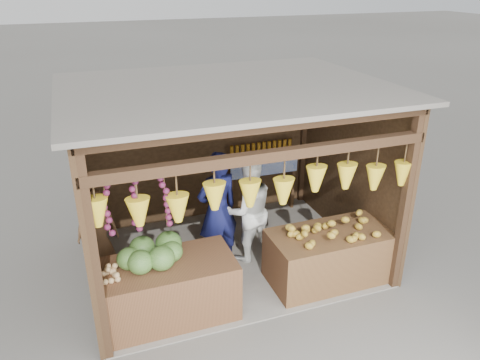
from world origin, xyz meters
name	(u,v)px	position (x,y,z in m)	size (l,w,h in m)	color
ground	(229,258)	(0.00, 0.00, 0.00)	(80.00, 80.00, 0.00)	#514F49
stall_structure	(226,158)	(-0.03, -0.04, 1.67)	(4.30, 3.30, 2.66)	slate
back_shelf	(261,167)	(1.05, 1.28, 0.87)	(1.25, 0.32, 1.32)	#382314
counter_left	(166,291)	(-1.16, -0.99, 0.39)	(1.73, 0.85, 0.78)	#482B18
counter_right	(330,256)	(1.17, -0.99, 0.38)	(1.72, 0.85, 0.76)	#492B18
stool	(103,273)	(-1.85, 0.03, 0.14)	(0.30, 0.30, 0.28)	black
man_standing	(218,210)	(-0.18, -0.06, 0.89)	(0.65, 0.43, 1.79)	#131648
woman_standing	(248,210)	(0.29, -0.06, 0.81)	(0.79, 0.61, 1.62)	white
vendor_seated	(97,230)	(-1.85, 0.03, 0.85)	(0.56, 0.36, 1.14)	brown
melon_pile	(153,252)	(-1.26, -0.92, 0.94)	(1.00, 0.50, 0.32)	#1D4C14
tanfruit_pile	(106,272)	(-1.84, -1.01, 0.85)	(0.34, 0.40, 0.13)	tan
mango_pile	(335,228)	(1.17, -1.04, 0.87)	(1.40, 0.64, 0.22)	orange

